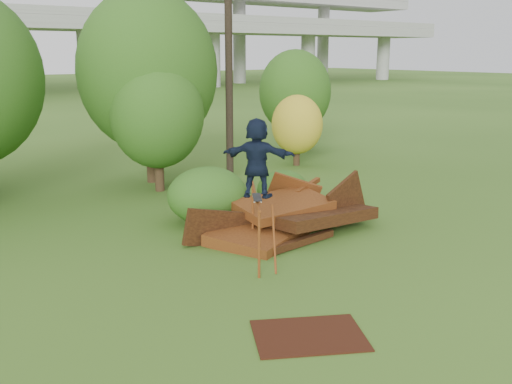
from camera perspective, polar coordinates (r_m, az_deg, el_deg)
ground at (r=13.04m, az=8.24°, el=-8.01°), size 240.00×240.00×0.00m
scrap_pile at (r=15.69m, az=3.24°, el=-2.55°), size 5.72×3.18×1.83m
grind_rail at (r=13.47m, az=-0.04°, el=-1.88°), size 1.64×2.39×1.58m
skateboard at (r=12.82m, az=0.11°, el=-0.53°), size 0.55×0.68×0.07m
skater at (r=12.62m, az=0.11°, el=3.44°), size 1.45×1.61×1.78m
flat_plate at (r=10.29m, az=5.31°, el=-14.08°), size 2.34×2.13×0.03m
tree_2 at (r=20.16m, az=-9.88°, el=7.64°), size 3.26×3.26×4.60m
tree_3 at (r=21.56m, az=-10.78°, el=11.77°), size 5.09×5.09×7.07m
tree_4 at (r=24.72m, az=4.13°, el=6.73°), size 2.21×2.21×3.06m
tree_5 at (r=28.35m, az=3.91°, el=9.97°), size 3.53×3.53×4.96m
shrub_left at (r=16.45m, az=-4.89°, el=-0.30°), size 2.35×2.17×1.63m
shrub_right at (r=18.08m, az=2.68°, el=0.31°), size 1.68×1.54×1.19m
utility_pole at (r=21.61m, az=-2.76°, el=14.99°), size 1.40×0.28×10.37m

